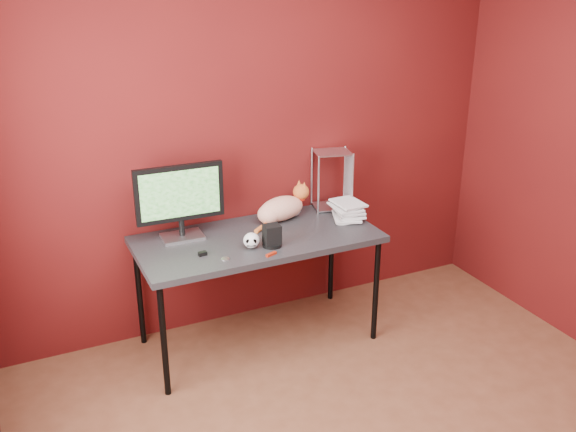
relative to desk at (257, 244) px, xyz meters
name	(u,v)px	position (x,y,z in m)	size (l,w,h in m)	color
room	(416,196)	(0.15, -1.37, 0.75)	(3.52, 3.52, 2.61)	#58311E
desk	(257,244)	(0.00, 0.00, 0.00)	(1.50, 0.70, 0.75)	black
monitor	(180,198)	(-0.43, 0.17, 0.31)	(0.54, 0.18, 0.47)	silver
cat	(282,208)	(0.25, 0.19, 0.13)	(0.47, 0.28, 0.23)	#D55B2D
skull_mug	(251,240)	(-0.10, -0.15, 0.10)	(0.10, 0.11, 0.09)	silver
speaker	(272,236)	(0.03, -0.17, 0.11)	(0.12, 0.12, 0.14)	black
book_stack	(337,132)	(0.58, 0.06, 0.63)	(0.25, 0.28, 1.17)	beige
wire_rack	(332,180)	(0.66, 0.25, 0.25)	(0.28, 0.24, 0.41)	silver
pocket_knife	(271,254)	(-0.03, -0.29, 0.06)	(0.07, 0.02, 0.01)	#971F0B
black_gadget	(203,254)	(-0.39, -0.12, 0.06)	(0.05, 0.03, 0.02)	black
washer	(225,259)	(-0.29, -0.23, 0.05)	(0.05, 0.05, 0.00)	silver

